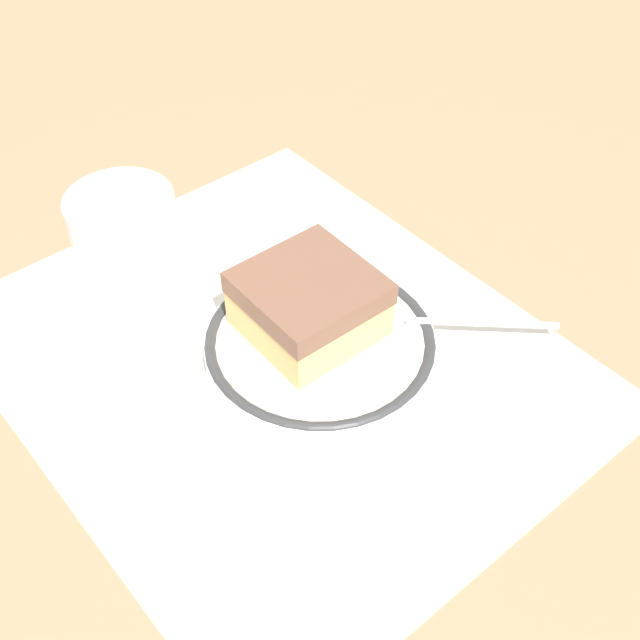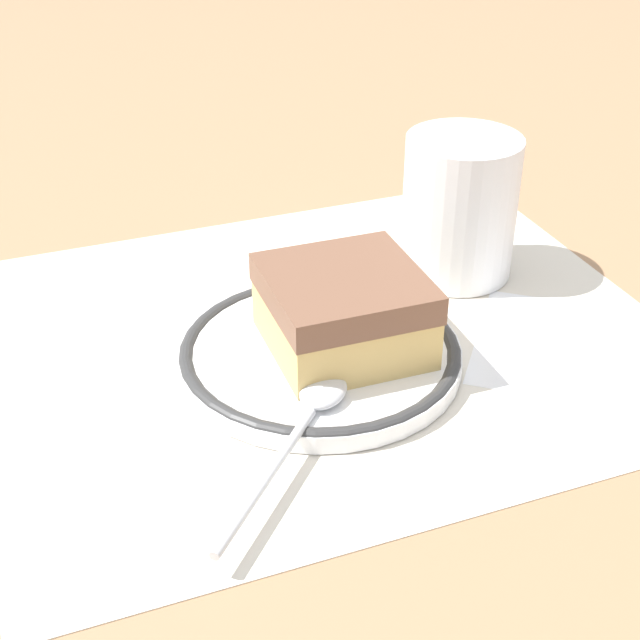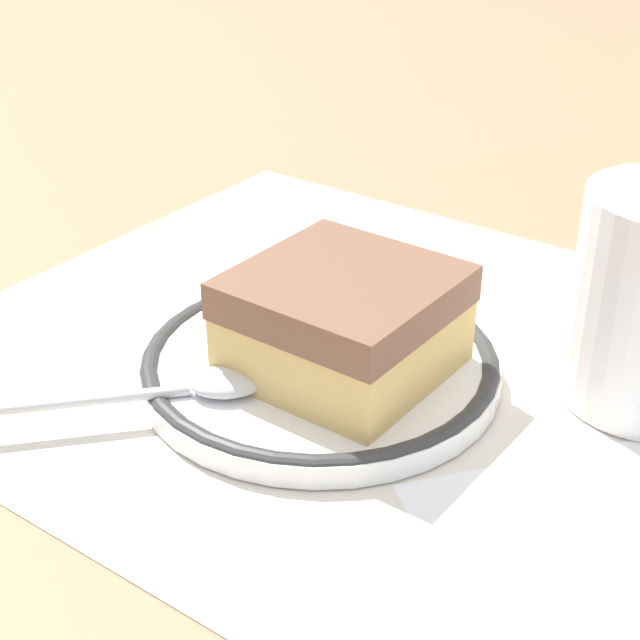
# 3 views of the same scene
# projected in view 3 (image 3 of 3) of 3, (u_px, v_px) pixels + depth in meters

# --- Properties ---
(ground_plane) EXTENTS (2.40, 2.40, 0.00)m
(ground_plane) POSITION_uv_depth(u_px,v_px,m) (378.00, 363.00, 0.47)
(ground_plane) COLOR #9E7551
(placemat) EXTENTS (0.42, 0.36, 0.00)m
(placemat) POSITION_uv_depth(u_px,v_px,m) (378.00, 361.00, 0.47)
(placemat) COLOR beige
(placemat) RESTS_ON ground_plane
(plate) EXTENTS (0.17, 0.17, 0.01)m
(plate) POSITION_uv_depth(u_px,v_px,m) (320.00, 364.00, 0.46)
(plate) COLOR white
(plate) RESTS_ON placemat
(cake_slice) EXTENTS (0.09, 0.09, 0.05)m
(cake_slice) POSITION_uv_depth(u_px,v_px,m) (338.00, 320.00, 0.43)
(cake_slice) COLOR #DBB76B
(cake_slice) RESTS_ON plate
(spoon) EXTENTS (0.11, 0.12, 0.01)m
(spoon) POSITION_uv_depth(u_px,v_px,m) (184.00, 387.00, 0.42)
(spoon) COLOR silver
(spoon) RESTS_ON plate
(napkin) EXTENTS (0.15, 0.15, 0.00)m
(napkin) POSITION_uv_depth(u_px,v_px,m) (582.00, 538.00, 0.36)
(napkin) COLOR white
(napkin) RESTS_ON placemat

